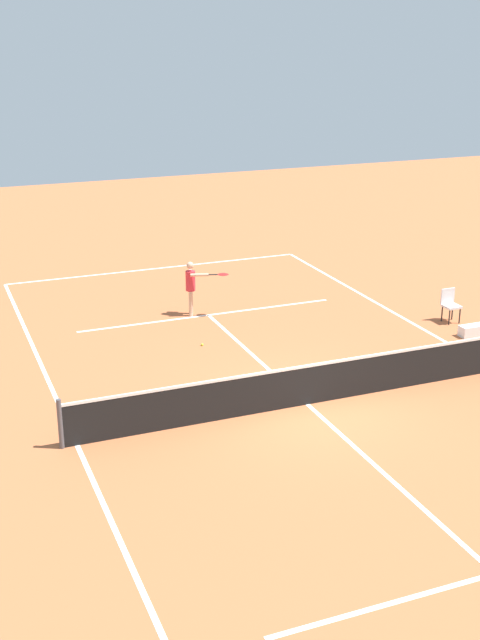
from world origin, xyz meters
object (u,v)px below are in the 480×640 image
(player_serving, at_px, (192,284))
(tennis_ball, at_px, (202,345))
(courtside_chair_mid, at_px, (450,304))
(equipment_bag, at_px, (473,330))

(player_serving, relative_size, tennis_ball, 23.64)
(player_serving, xyz_separation_m, courtside_chair_mid, (-6.63, 3.27, -0.42))
(player_serving, distance_m, equipment_bag, 7.97)
(player_serving, relative_size, courtside_chair_mid, 1.69)
(courtside_chair_mid, bearing_deg, tennis_ball, -6.40)
(player_serving, xyz_separation_m, equipment_bag, (-6.54, 4.49, -0.80))
(player_serving, relative_size, equipment_bag, 2.12)
(courtside_chair_mid, height_order, equipment_bag, courtside_chair_mid)
(tennis_ball, xyz_separation_m, equipment_bag, (-7.12, 2.02, 0.12))
(tennis_ball, xyz_separation_m, courtside_chair_mid, (-7.21, 0.81, 0.50))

